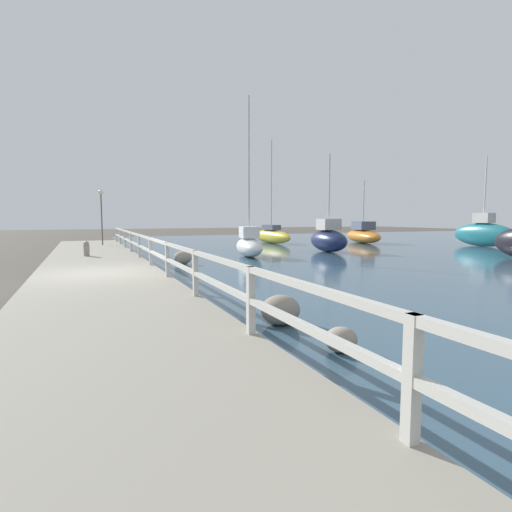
{
  "coord_description": "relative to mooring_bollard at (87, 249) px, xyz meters",
  "views": [
    {
      "loc": [
        -0.41,
        -12.36,
        1.93
      ],
      "look_at": [
        3.94,
        -2.36,
        0.88
      ],
      "focal_mm": 28.0,
      "sensor_mm": 36.0,
      "label": 1
    }
  ],
  "objects": [
    {
      "name": "boulder_water_edge",
      "position": [
        3.23,
        -13.49,
        -0.46
      ],
      "size": [
        0.49,
        0.44,
        0.36
      ],
      "color": "gray",
      "rests_on": "ground"
    },
    {
      "name": "sailboat_white",
      "position": [
        7.44,
        0.15,
        -0.02
      ],
      "size": [
        1.89,
        3.82,
        7.77
      ],
      "rotation": [
        0.0,
        0.0,
        -0.21
      ],
      "color": "white",
      "rests_on": "water_surface"
    },
    {
      "name": "boulder_far_strip",
      "position": [
        3.64,
        -1.88,
        -0.36
      ],
      "size": [
        0.75,
        0.68,
        0.56
      ],
      "color": "gray",
      "rests_on": "ground"
    },
    {
      "name": "mooring_bollard",
      "position": [
        0.0,
        0.0,
        0.0
      ],
      "size": [
        0.23,
        0.23,
        0.63
      ],
      "color": "gray",
      "rests_on": "dock_walkway"
    },
    {
      "name": "ground_plane",
      "position": [
        0.29,
        -5.77,
        -0.64
      ],
      "size": [
        120.0,
        120.0,
        0.0
      ],
      "primitive_type": "plane",
      "color": "#4C473D"
    },
    {
      "name": "sailboat_orange",
      "position": [
        19.58,
        6.63,
        -0.0
      ],
      "size": [
        3.14,
        5.79,
        4.7
      ],
      "rotation": [
        0.0,
        0.0,
        -0.3
      ],
      "color": "orange",
      "rests_on": "water_surface"
    },
    {
      "name": "sailboat_navy",
      "position": [
        12.6,
        0.88,
        0.1
      ],
      "size": [
        1.89,
        3.71,
        5.46
      ],
      "rotation": [
        0.0,
        0.0,
        -0.13
      ],
      "color": "#192347",
      "rests_on": "water_surface"
    },
    {
      "name": "sailboat_yellow",
      "position": [
        13.01,
        9.2,
        -0.05
      ],
      "size": [
        1.07,
        5.88,
        7.71
      ],
      "rotation": [
        0.0,
        0.0,
        0.01
      ],
      "color": "gold",
      "rests_on": "water_surface"
    },
    {
      "name": "sailboat_teal",
      "position": [
        24.59,
        0.39,
        0.25
      ],
      "size": [
        1.32,
        4.72,
        5.95
      ],
      "rotation": [
        0.0,
        0.0,
        -0.06
      ],
      "color": "#1E707A",
      "rests_on": "water_surface"
    },
    {
      "name": "dock_lamp",
      "position": [
        0.94,
        7.16,
        2.12
      ],
      "size": [
        0.28,
        0.28,
        3.23
      ],
      "color": "#514C47",
      "rests_on": "dock_walkway"
    },
    {
      "name": "railing",
      "position": [
        1.97,
        -5.77,
        0.33
      ],
      "size": [
        0.1,
        32.5,
        0.94
      ],
      "color": "beige",
      "rests_on": "dock_walkway"
    },
    {
      "name": "boulder_near_dock",
      "position": [
        3.1,
        -11.82,
        -0.37
      ],
      "size": [
        0.72,
        0.65,
        0.54
      ],
      "color": "gray",
      "rests_on": "ground"
    },
    {
      "name": "dock_walkway",
      "position": [
        0.29,
        -5.77,
        -0.48
      ],
      "size": [
        3.57,
        36.0,
        0.32
      ],
      "color": "gray",
      "rests_on": "ground"
    }
  ]
}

